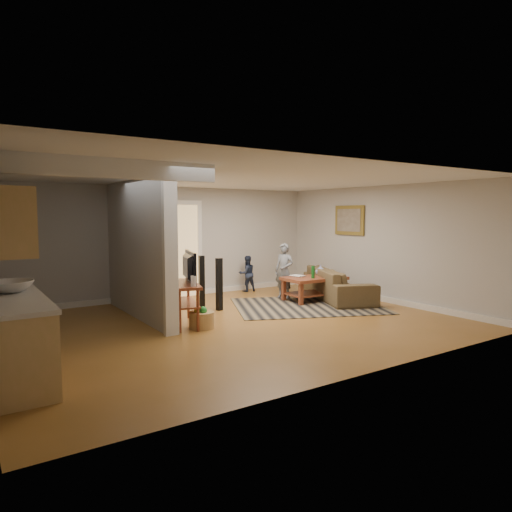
{
  "coord_description": "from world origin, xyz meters",
  "views": [
    {
      "loc": [
        -3.95,
        -6.65,
        1.88
      ],
      "look_at": [
        0.77,
        0.49,
        1.1
      ],
      "focal_mm": 32.0,
      "sensor_mm": 36.0,
      "label": 1
    }
  ],
  "objects_px": {
    "tv_console": "(185,287)",
    "child": "(284,298)",
    "sofa": "(338,299)",
    "toddler": "(247,291)",
    "speaker_left": "(219,284)",
    "toy_basket": "(202,319)",
    "speaker_right": "(202,282)",
    "coffee_table": "(315,282)"
  },
  "relations": [
    {
      "from": "speaker_left",
      "to": "toddler",
      "type": "relative_size",
      "value": 1.17
    },
    {
      "from": "tv_console",
      "to": "toy_basket",
      "type": "relative_size",
      "value": 2.93
    },
    {
      "from": "tv_console",
      "to": "toy_basket",
      "type": "xyz_separation_m",
      "value": [
        0.14,
        -0.34,
        -0.51
      ]
    },
    {
      "from": "tv_console",
      "to": "coffee_table",
      "type": "bearing_deg",
      "value": 25.01
    },
    {
      "from": "child",
      "to": "toddler",
      "type": "height_order",
      "value": "child"
    },
    {
      "from": "tv_console",
      "to": "speaker_left",
      "type": "height_order",
      "value": "speaker_left"
    },
    {
      "from": "coffee_table",
      "to": "sofa",
      "type": "bearing_deg",
      "value": -16.86
    },
    {
      "from": "child",
      "to": "coffee_table",
      "type": "bearing_deg",
      "value": 9.86
    },
    {
      "from": "tv_console",
      "to": "child",
      "type": "height_order",
      "value": "tv_console"
    },
    {
      "from": "tv_console",
      "to": "child",
      "type": "bearing_deg",
      "value": 36.94
    },
    {
      "from": "sofa",
      "to": "speaker_right",
      "type": "xyz_separation_m",
      "value": [
        -3.01,
        0.74,
        0.53
      ]
    },
    {
      "from": "child",
      "to": "speaker_right",
      "type": "bearing_deg",
      "value": -112.75
    },
    {
      "from": "sofa",
      "to": "toddler",
      "type": "bearing_deg",
      "value": 53.47
    },
    {
      "from": "toddler",
      "to": "toy_basket",
      "type": "bearing_deg",
      "value": 52.66
    },
    {
      "from": "speaker_left",
      "to": "speaker_right",
      "type": "distance_m",
      "value": 0.4
    },
    {
      "from": "speaker_left",
      "to": "toddler",
      "type": "bearing_deg",
      "value": 30.28
    },
    {
      "from": "toy_basket",
      "to": "speaker_right",
      "type": "bearing_deg",
      "value": 63.24
    },
    {
      "from": "sofa",
      "to": "speaker_left",
      "type": "height_order",
      "value": "speaker_left"
    },
    {
      "from": "toy_basket",
      "to": "tv_console",
      "type": "bearing_deg",
      "value": 112.1
    },
    {
      "from": "toy_basket",
      "to": "child",
      "type": "xyz_separation_m",
      "value": [
        2.79,
        1.44,
        -0.15
      ]
    },
    {
      "from": "coffee_table",
      "to": "speaker_left",
      "type": "xyz_separation_m",
      "value": [
        -2.25,
        0.24,
        0.11
      ]
    },
    {
      "from": "tv_console",
      "to": "child",
      "type": "distance_m",
      "value": 3.19
    },
    {
      "from": "sofa",
      "to": "toddler",
      "type": "height_order",
      "value": "toddler"
    },
    {
      "from": "speaker_left",
      "to": "toy_basket",
      "type": "xyz_separation_m",
      "value": [
        -0.93,
        -1.08,
        -0.36
      ]
    },
    {
      "from": "coffee_table",
      "to": "tv_console",
      "type": "xyz_separation_m",
      "value": [
        -3.32,
        -0.5,
        0.25
      ]
    },
    {
      "from": "coffee_table",
      "to": "speaker_left",
      "type": "height_order",
      "value": "speaker_left"
    },
    {
      "from": "speaker_right",
      "to": "sofa",
      "type": "bearing_deg",
      "value": -2.12
    },
    {
      "from": "speaker_left",
      "to": "toy_basket",
      "type": "bearing_deg",
      "value": -144.14
    },
    {
      "from": "speaker_left",
      "to": "toy_basket",
      "type": "height_order",
      "value": "speaker_left"
    },
    {
      "from": "sofa",
      "to": "speaker_left",
      "type": "xyz_separation_m",
      "value": [
        -2.8,
        0.4,
        0.52
      ]
    },
    {
      "from": "coffee_table",
      "to": "toy_basket",
      "type": "distance_m",
      "value": 3.3
    },
    {
      "from": "sofa",
      "to": "child",
      "type": "bearing_deg",
      "value": 74.08
    },
    {
      "from": "child",
      "to": "speaker_left",
      "type": "bearing_deg",
      "value": -102.55
    },
    {
      "from": "toy_basket",
      "to": "toddler",
      "type": "xyz_separation_m",
      "value": [
        2.57,
        2.65,
        -0.15
      ]
    },
    {
      "from": "speaker_left",
      "to": "sofa",
      "type": "bearing_deg",
      "value": -21.68
    },
    {
      "from": "speaker_left",
      "to": "speaker_right",
      "type": "xyz_separation_m",
      "value": [
        -0.21,
        0.33,
        0.02
      ]
    },
    {
      "from": "sofa",
      "to": "tv_console",
      "type": "bearing_deg",
      "value": 118.12
    },
    {
      "from": "toddler",
      "to": "speaker_left",
      "type": "bearing_deg",
      "value": 50.52
    },
    {
      "from": "sofa",
      "to": "tv_console",
      "type": "xyz_separation_m",
      "value": [
        -3.86,
        -0.33,
        0.66
      ]
    },
    {
      "from": "child",
      "to": "toddler",
      "type": "relative_size",
      "value": 1.41
    },
    {
      "from": "coffee_table",
      "to": "speaker_left",
      "type": "relative_size",
      "value": 1.33
    },
    {
      "from": "toddler",
      "to": "child",
      "type": "bearing_deg",
      "value": 106.96
    }
  ]
}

